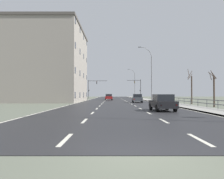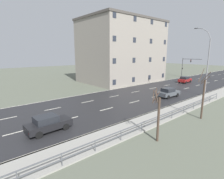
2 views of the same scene
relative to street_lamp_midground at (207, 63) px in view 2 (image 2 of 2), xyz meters
name	(u,v)px [view 2 (image 2 of 2)]	position (x,y,z in m)	size (l,w,h in m)	color
ground_plane	(183,86)	(-7.41, 6.93, -5.66)	(160.00, 160.00, 0.12)	#5B6051
road_asphalt_strip	(205,80)	(-7.41, 18.93, -5.59)	(14.00, 120.00, 0.03)	#232326
guardrail	(150,122)	(2.44, -18.01, -4.89)	(0.07, 34.00, 1.00)	#515459
street_lamp_midground	(207,63)	(0.00, 0.00, 0.00)	(2.90, 0.24, 11.52)	slate
traffic_signal_left	(186,64)	(-14.18, 20.91, -1.71)	(5.80, 0.36, 5.81)	#38383A
car_far_left	(185,79)	(-8.98, 10.78, -4.80)	(1.99, 4.18, 1.57)	maroon
car_mid_centre	(169,92)	(-3.45, -5.42, -4.80)	(2.02, 4.20, 1.57)	#474C51
car_near_right	(48,123)	(-3.38, -25.82, -4.80)	(1.98, 4.17, 1.57)	black
brick_building	(122,51)	(-21.53, 0.79, 2.17)	(14.25, 20.17, 15.52)	gray
bare_tree_near	(158,117)	(4.31, -19.55, -3.46)	(0.85, 1.21, 4.50)	#423328
bare_tree_mid	(203,97)	(4.47, -11.40, -3.12)	(0.88, 1.02, 5.62)	#423328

